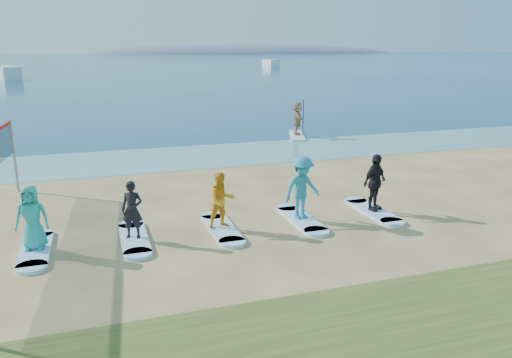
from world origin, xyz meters
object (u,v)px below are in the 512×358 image
object	(u,v)px
paddleboard	(297,136)
surfboard_0	(36,250)
boat_offshore_a	(8,80)
surfboard_2	(222,228)
student_1	(132,210)
student_4	(375,182)
surfboard_4	(373,211)
boat_offshore_b	(271,67)
surfboard_1	(134,239)
student_3	(302,188)
student_0	(32,217)
paddleboarder	(297,118)
surfboard_3	(301,219)
student_2	(221,200)

from	to	relation	value
paddleboard	surfboard_0	distance (m)	17.70
boat_offshore_a	surfboard_2	size ratio (longest dim) A/B	3.34
surfboard_2	student_1	bearing A→B (deg)	180.00
student_4	surfboard_4	bearing A→B (deg)	0.00
boat_offshore_b	surfboard_1	world-z (taller)	boat_offshore_b
surfboard_1	student_4	xyz separation A→B (m)	(7.10, 0.00, 0.91)
paddleboard	surfboard_4	xyz separation A→B (m)	(-2.85, -12.72, -0.01)
boat_offshore_b	surfboard_1	distance (m)	107.01
surfboard_0	student_3	xyz separation A→B (m)	(7.10, 0.00, 0.95)
paddleboard	surfboard_1	world-z (taller)	paddleboard
surfboard_1	student_4	world-z (taller)	student_4
student_0	student_1	world-z (taller)	student_0
paddleboarder	surfboard_3	size ratio (longest dim) A/B	0.82
surfboard_0	student_1	bearing A→B (deg)	0.00
surfboard_2	student_4	bearing A→B (deg)	0.00
surfboard_0	paddleboarder	bearing A→B (deg)	45.92
boat_offshore_a	student_0	size ratio (longest dim) A/B	4.58
student_1	student_3	world-z (taller)	student_3
boat_offshore_b	surfboard_0	world-z (taller)	boat_offshore_b
paddleboard	student_1	xyz separation A→B (m)	(-9.95, -12.72, 0.78)
boat_offshore_b	surfboard_3	size ratio (longest dim) A/B	2.69
surfboard_3	student_2	bearing A→B (deg)	180.00
surfboard_4	surfboard_1	bearing A→B (deg)	180.00
student_2	surfboard_3	size ratio (longest dim) A/B	0.70
paddleboard	paddleboarder	bearing A→B (deg)	0.00
boat_offshore_a	student_1	bearing A→B (deg)	-98.74
paddleboarder	boat_offshore_b	bearing A→B (deg)	0.36
paddleboard	student_4	bearing A→B (deg)	-83.37
surfboard_0	student_3	distance (m)	7.16
student_2	boat_offshore_a	bearing A→B (deg)	94.16
surfboard_3	surfboard_4	distance (m)	2.37
paddleboarder	surfboard_3	world-z (taller)	paddleboarder
paddleboarder	surfboard_0	distance (m)	17.73
student_2	paddleboarder	bearing A→B (deg)	51.66
surfboard_2	student_3	world-z (taller)	student_3
boat_offshore_b	student_0	world-z (taller)	student_0
surfboard_4	boat_offshore_b	bearing A→B (deg)	71.80
paddleboard	boat_offshore_a	xyz separation A→B (m)	(-21.96, 56.78, -0.06)
surfboard_3	paddleboard	bearing A→B (deg)	67.69
student_3	boat_offshore_b	bearing A→B (deg)	55.66
surfboard_1	surfboard_3	xyz separation A→B (m)	(4.73, 0.00, 0.00)
student_2	surfboard_4	world-z (taller)	student_2
surfboard_0	surfboard_4	xyz separation A→B (m)	(9.46, 0.00, 0.00)
boat_offshore_b	student_4	distance (m)	104.59
paddleboard	surfboard_2	bearing A→B (deg)	-101.54
boat_offshore_b	boat_offshore_a	bearing A→B (deg)	-151.32
surfboard_4	student_4	world-z (taller)	student_4
student_2	surfboard_4	size ratio (longest dim) A/B	0.70
student_1	student_2	size ratio (longest dim) A/B	0.97
boat_offshore_a	surfboard_3	xyz separation A→B (m)	(16.74, -69.49, 0.04)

